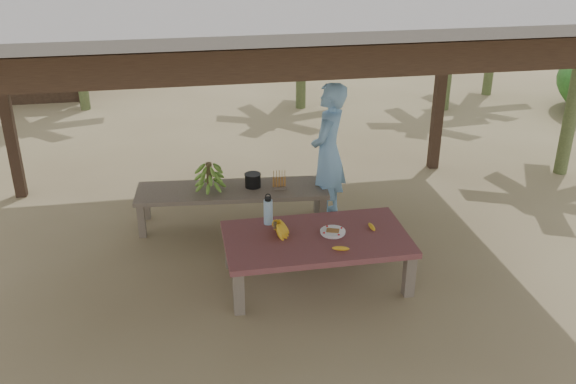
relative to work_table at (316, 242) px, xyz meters
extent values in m
plane|color=brown|center=(-0.52, 0.33, -0.43)|extent=(80.00, 80.00, 0.00)
cube|color=black|center=(-3.32, 2.63, 0.92)|extent=(0.13, 0.13, 2.70)
cube|color=black|center=(2.28, 2.63, 0.92)|extent=(0.13, 0.13, 2.70)
cube|color=black|center=(-0.52, -1.97, 2.27)|extent=(5.80, 0.14, 0.18)
cube|color=brown|center=(-0.82, -0.43, -0.21)|extent=(0.10, 0.10, 0.44)
cube|color=brown|center=(0.82, -0.41, -0.21)|extent=(0.10, 0.10, 0.44)
cube|color=brown|center=(-0.82, 0.41, -0.21)|extent=(0.10, 0.10, 0.44)
cube|color=brown|center=(0.82, 0.43, -0.21)|extent=(0.10, 0.10, 0.44)
cube|color=maroon|center=(0.00, 0.00, 0.04)|extent=(1.81, 1.01, 0.06)
cube|color=brown|center=(-1.74, 1.23, -0.23)|extent=(0.09, 0.09, 0.40)
cube|color=brown|center=(0.31, 1.06, -0.23)|extent=(0.09, 0.09, 0.40)
cube|color=brown|center=(-1.71, 1.69, -0.23)|extent=(0.09, 0.09, 0.40)
cube|color=brown|center=(0.35, 1.52, -0.23)|extent=(0.09, 0.09, 0.40)
cube|color=brown|center=(-0.70, 1.38, -0.01)|extent=(2.24, 0.78, 0.05)
cylinder|color=white|center=(0.17, 0.03, 0.07)|extent=(0.23, 0.23, 0.01)
cylinder|color=white|center=(0.17, 0.03, 0.09)|extent=(0.25, 0.25, 0.02)
cube|color=brown|center=(0.17, 0.03, 0.09)|extent=(0.15, 0.12, 0.02)
ellipsoid|color=yellow|center=(0.16, -0.31, 0.09)|extent=(0.17, 0.05, 0.04)
ellipsoid|color=yellow|center=(0.58, 0.06, 0.09)|extent=(0.07, 0.14, 0.04)
cylinder|color=#3D87C0|center=(-0.43, 0.35, 0.20)|extent=(0.09, 0.09, 0.26)
cylinder|color=black|center=(-0.43, 0.35, 0.34)|extent=(0.07, 0.07, 0.03)
torus|color=black|center=(-0.43, 0.35, 0.37)|extent=(0.06, 0.01, 0.06)
cylinder|color=black|center=(-0.45, 1.39, 0.09)|extent=(0.18, 0.18, 0.15)
imported|color=#7AB1E7|center=(0.42, 1.35, 0.40)|extent=(0.66, 0.72, 1.66)
cylinder|color=#596638|center=(3.51, 5.21, 1.06)|extent=(0.18, 0.18, 2.99)
cylinder|color=#596638|center=(0.96, 5.76, 0.81)|extent=(0.18, 0.18, 2.49)
cylinder|color=#596638|center=(-2.92, 6.34, 1.26)|extent=(0.18, 0.18, 3.38)
cylinder|color=#596638|center=(4.72, 5.98, 1.20)|extent=(0.18, 0.18, 3.27)
camera|label=1|loc=(-1.23, -5.38, 3.08)|focal=40.00mm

